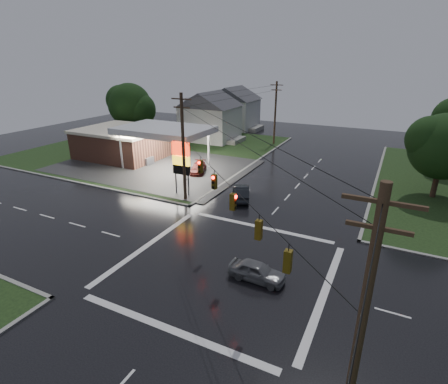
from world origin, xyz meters
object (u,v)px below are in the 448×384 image
at_px(tree_nw_behind, 131,105).
at_px(utility_pole_n, 275,112).
at_px(house_near, 210,116).
at_px(car_crossing, 257,271).
at_px(gas_station, 129,141).
at_px(pylon_sign, 181,160).
at_px(utility_pole_nw, 183,147).
at_px(house_far, 234,107).
at_px(tree_ne_near, 445,147).
at_px(utility_pole_se, 359,336).
at_px(car_pump, 198,168).
at_px(car_north, 241,192).

bearing_deg(tree_nw_behind, utility_pole_n, 18.21).
distance_m(house_near, car_crossing, 43.59).
bearing_deg(gas_station, pylon_sign, -31.22).
bearing_deg(car_crossing, utility_pole_nw, 51.69).
bearing_deg(utility_pole_n, gas_station, -131.47).
distance_m(pylon_sign, tree_nw_behind, 30.49).
xyz_separation_m(utility_pole_nw, tree_nw_behind, (-24.34, 20.49, 0.46)).
xyz_separation_m(house_near, house_far, (-1.00, 12.00, 0.00)).
bearing_deg(utility_pole_n, tree_nw_behind, -161.79).
bearing_deg(utility_pole_n, tree_ne_near, -34.10).
xyz_separation_m(house_far, tree_ne_near, (36.09, -26.01, 1.16)).
xyz_separation_m(utility_pole_n, tree_ne_near, (23.64, -16.01, 0.09)).
xyz_separation_m(utility_pole_se, house_far, (-31.45, 57.50, -1.32)).
bearing_deg(utility_pole_nw, house_far, 107.92).
height_order(utility_pole_se, tree_nw_behind, utility_pole_se).
distance_m(pylon_sign, utility_pole_se, 28.34).
xyz_separation_m(utility_pole_n, car_pump, (-3.50, -19.90, -4.84)).
distance_m(utility_pole_n, tree_ne_near, 28.55).
relative_size(house_far, car_north, 2.37).
bearing_deg(tree_ne_near, pylon_sign, -154.99).
bearing_deg(utility_pole_se, car_north, 122.30).
xyz_separation_m(tree_nw_behind, car_pump, (20.84, -11.89, -5.56)).
bearing_deg(utility_pole_se, tree_ne_near, 81.62).
distance_m(car_north, car_pump, 10.47).
bearing_deg(pylon_sign, house_far, 106.98).
distance_m(utility_pole_nw, car_north, 7.72).
xyz_separation_m(tree_ne_near, car_north, (-18.42, -9.69, -4.79)).
bearing_deg(car_north, car_crossing, 94.40).
height_order(pylon_sign, utility_pole_nw, utility_pole_nw).
relative_size(house_near, tree_ne_near, 1.23).
distance_m(utility_pole_se, car_north, 26.27).
xyz_separation_m(utility_pole_se, car_pump, (-22.50, 27.60, -5.10)).
height_order(utility_pole_se, car_crossing, utility_pole_se).
xyz_separation_m(pylon_sign, car_north, (6.22, 1.80, -3.24)).
xyz_separation_m(utility_pole_se, tree_ne_near, (4.64, 31.49, -0.16)).
distance_m(pylon_sign, car_crossing, 17.42).
distance_m(house_near, house_far, 12.04).
bearing_deg(tree_ne_near, car_north, -152.26).
bearing_deg(utility_pole_se, utility_pole_nw, 135.00).
bearing_deg(pylon_sign, utility_pole_nw, -45.00).
distance_m(utility_pole_se, house_near, 54.77).
relative_size(utility_pole_n, tree_nw_behind, 1.05).
xyz_separation_m(tree_nw_behind, tree_ne_near, (47.98, -8.00, -0.62)).
height_order(utility_pole_nw, house_far, utility_pole_nw).
bearing_deg(gas_station, tree_ne_near, 3.30).
bearing_deg(tree_ne_near, utility_pole_nw, -152.14).
bearing_deg(house_near, utility_pole_nw, -66.63).
height_order(utility_pole_nw, utility_pole_se, same).
height_order(pylon_sign, car_north, pylon_sign).
distance_m(gas_station, utility_pole_n, 24.60).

